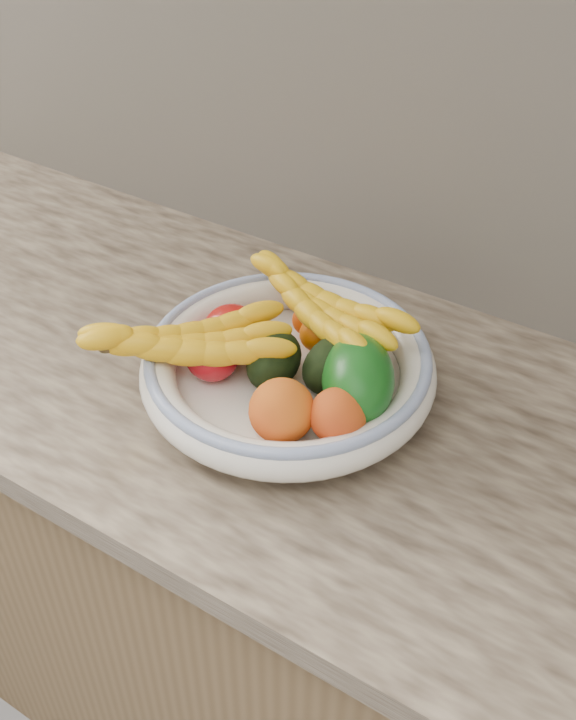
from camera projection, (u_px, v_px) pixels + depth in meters
The scene contains 14 objects.
kitchen_counter at pixel (296, 574), 1.38m from camera, with size 2.44×0.66×1.40m.
fruit_bowl at pixel (288, 367), 1.06m from camera, with size 0.39×0.39×0.08m.
clementine_back_left at pixel (309, 320), 1.13m from camera, with size 0.05×0.05×0.05m, color #DE4804.
clementine_back_right at pixel (349, 336), 1.10m from camera, with size 0.05×0.05×0.05m, color #FF6705.
clementine_back_mid at pixel (318, 334), 1.10m from camera, with size 0.05×0.05×0.05m, color orange.
tomato_left at pixel (232, 331), 1.09m from camera, with size 0.08×0.08×0.07m, color #A70F0B.
tomato_near_left at pixel (212, 356), 1.05m from camera, with size 0.07×0.07×0.06m, color #AF0F19.
avocado_center at pixel (274, 360), 1.04m from camera, with size 0.07×0.10×0.07m, color black.
avocado_right at pixel (337, 364), 1.04m from camera, with size 0.07×0.11×0.07m, color black.
green_mango at pixel (358, 379), 0.99m from camera, with size 0.09×0.14×0.10m, color #0E4B11.
peach_front at pixel (282, 411), 0.96m from camera, with size 0.08×0.08×0.08m, color orange.
peach_right at pixel (338, 416), 0.95m from camera, with size 0.07×0.07×0.07m, color orange.
banana_bunch_back at pixel (320, 312), 1.08m from camera, with size 0.29×0.11×0.08m, color yellow, non-canonical shape.
banana_bunch_front at pixel (188, 347), 1.03m from camera, with size 0.29×0.11×0.08m, color yellow, non-canonical shape.
Camera 1 is at (0.43, 0.98, 1.63)m, focal length 40.00 mm.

